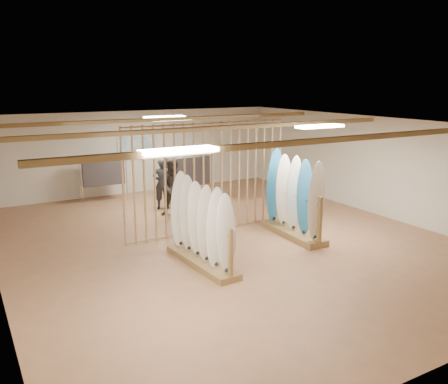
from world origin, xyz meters
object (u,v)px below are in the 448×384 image
rack_right (294,209)px  shopper_b (174,184)px  rack_left (202,237)px  shopper_a (162,180)px  clothing_rack_b (188,171)px  clothing_rack_a (103,171)px

rack_right → shopper_b: (-1.79, 3.18, 0.24)m
rack_left → shopper_a: 4.79m
shopper_a → shopper_b: bearing=106.0°
shopper_b → shopper_a: bearing=118.5°
shopper_a → clothing_rack_b: bearing=-153.1°
rack_right → clothing_rack_b: rack_right is taller
rack_left → clothing_rack_b: bearing=64.0°
rack_right → clothing_rack_a: rack_right is taller
rack_right → clothing_rack_b: (-0.85, 4.25, 0.34)m
clothing_rack_b → shopper_a: bearing=-173.3°
rack_right → clothing_rack_a: size_ratio=1.44×
rack_right → clothing_rack_b: size_ratio=1.35×
rack_right → shopper_b: 3.66m
rack_left → rack_right: size_ratio=1.06×
clothing_rack_b → shopper_b: bearing=-136.0°
clothing_rack_a → shopper_b: (1.29, -2.63, -0.04)m
shopper_b → rack_right: bearing=-32.3°
clothing_rack_a → clothing_rack_b: size_ratio=0.94×
rack_right → clothing_rack_a: (-3.09, 5.81, 0.28)m
rack_left → shopper_b: 3.94m
rack_left → rack_right: (2.86, 0.60, 0.07)m
shopper_a → clothing_rack_a: bearing=-37.9°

